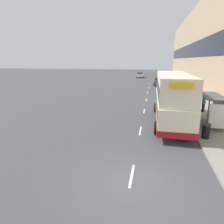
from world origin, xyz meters
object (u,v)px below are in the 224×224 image
bus_shelter (215,105)px  double_decker_bus_near (172,97)px  car_2 (161,74)px  car_1 (159,81)px  pedestrian_2 (204,103)px  litter_bin (206,131)px  car_0 (140,75)px

bus_shelter → double_decker_bus_near: bearing=166.7°
car_2 → bus_shelter: bearing=-87.1°
double_decker_bus_near → car_1: (-0.47, 27.03, -1.41)m
car_2 → pedestrian_2: pedestrian_2 is taller
double_decker_bus_near → litter_bin: double_decker_bus_near is taller
bus_shelter → car_1: (-3.77, 27.81, -1.00)m
car_1 → pedestrian_2: (4.08, -23.04, 0.18)m
double_decker_bus_near → car_1: bearing=91.0°
bus_shelter → car_1: size_ratio=0.98×
car_2 → double_decker_bus_near: bearing=-90.8°
double_decker_bus_near → pedestrian_2: size_ratio=5.92×
bus_shelter → car_2: bearing=92.9°
litter_bin → bus_shelter: bearing=67.8°
double_decker_bus_near → car_0: 46.44m
pedestrian_2 → car_1: bearing=100.0°
car_1 → car_2: 23.85m
bus_shelter → litter_bin: bearing=-112.2°
car_0 → car_1: 19.76m
car_1 → car_0: bearing=105.5°
bus_shelter → car_0: bearing=100.9°
bus_shelter → car_0: bus_shelter is taller
bus_shelter → double_decker_bus_near: size_ratio=0.40×
car_0 → pedestrian_2: 43.10m
car_1 → litter_bin: size_ratio=4.10×
bus_shelter → litter_bin: bus_shelter is taller
car_1 → car_2: bearing=87.2°
bus_shelter → pedestrian_2: bus_shelter is taller
car_0 → car_1: (5.28, -19.04, 0.05)m
car_1 → car_2: size_ratio=1.12×
double_decker_bus_near → car_1: 27.07m
bus_shelter → car_0: (-9.04, 46.85, -1.05)m
bus_shelter → litter_bin: 3.46m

